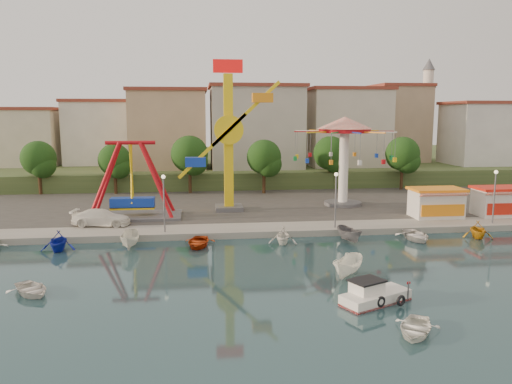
{
  "coord_description": "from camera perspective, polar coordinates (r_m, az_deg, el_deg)",
  "views": [
    {
      "loc": [
        -4.87,
        -32.24,
        11.28
      ],
      "look_at": [
        0.53,
        14.0,
        4.0
      ],
      "focal_mm": 35.0,
      "sensor_mm": 36.0,
      "label": 1
    }
  ],
  "objects": [
    {
      "name": "ground",
      "position": [
        34.5,
        1.85,
        -10.2
      ],
      "size": [
        200.0,
        200.0,
        0.0
      ],
      "primitive_type": "plane",
      "color": "#153239",
      "rests_on": "ground"
    },
    {
      "name": "quay_deck",
      "position": [
        95.0,
        -3.68,
        2.23
      ],
      "size": [
        200.0,
        100.0,
        0.6
      ],
      "primitive_type": "cube",
      "color": "#9E998E",
      "rests_on": "ground"
    },
    {
      "name": "asphalt_pad",
      "position": [
        63.33,
        -2.16,
        -0.82
      ],
      "size": [
        90.0,
        28.0,
        0.01
      ],
      "primitive_type": "cube",
      "color": "#4C4944",
      "rests_on": "quay_deck"
    },
    {
      "name": "hill_terrace",
      "position": [
        99.84,
        -3.84,
        3.25
      ],
      "size": [
        200.0,
        60.0,
        3.0
      ],
      "primitive_type": "cube",
      "color": "#384C26",
      "rests_on": "ground"
    },
    {
      "name": "pirate_ship_ride",
      "position": [
        53.07,
        -14.0,
        1.17
      ],
      "size": [
        10.0,
        5.0,
        8.0
      ],
      "color": "#59595E",
      "rests_on": "quay_deck"
    },
    {
      "name": "kamikaze_tower",
      "position": [
        55.05,
        -2.75,
        5.93
      ],
      "size": [
        7.53,
        3.1,
        16.5
      ],
      "color": "#59595E",
      "rests_on": "quay_deck"
    },
    {
      "name": "wave_swinger",
      "position": [
        59.27,
        10.06,
        5.77
      ],
      "size": [
        11.6,
        11.6,
        10.4
      ],
      "color": "#59595E",
      "rests_on": "quay_deck"
    },
    {
      "name": "booth_left",
      "position": [
        55.36,
        19.9,
        -1.13
      ],
      "size": [
        5.4,
        3.78,
        3.08
      ],
      "color": "white",
      "rests_on": "quay_deck"
    },
    {
      "name": "booth_mid",
      "position": [
        58.87,
        26.09,
        -0.94
      ],
      "size": [
        5.4,
        3.78,
        3.08
      ],
      "color": "white",
      "rests_on": "quay_deck"
    },
    {
      "name": "lamp_post_1",
      "position": [
        46.08,
        -10.46,
        -1.49
      ],
      "size": [
        0.14,
        0.14,
        5.0
      ],
      "primitive_type": "cylinder",
      "color": "#59595E",
      "rests_on": "quay_deck"
    },
    {
      "name": "lamp_post_2",
      "position": [
        47.74,
        9.08,
        -1.09
      ],
      "size": [
        0.14,
        0.14,
        5.0
      ],
      "primitive_type": "cylinder",
      "color": "#59595E",
      "rests_on": "quay_deck"
    },
    {
      "name": "lamp_post_3",
      "position": [
        54.28,
        25.57,
        -0.66
      ],
      "size": [
        0.14,
        0.14,
        5.0
      ],
      "primitive_type": "cylinder",
      "color": "#59595E",
      "rests_on": "quay_deck"
    },
    {
      "name": "tree_0",
      "position": [
        72.6,
        -23.61,
        3.56
      ],
      "size": [
        4.6,
        4.6,
        7.19
      ],
      "color": "#382314",
      "rests_on": "quay_deck"
    },
    {
      "name": "tree_1",
      "position": [
        69.64,
        -15.86,
        3.54
      ],
      "size": [
        4.35,
        4.35,
        6.8
      ],
      "color": "#382314",
      "rests_on": "quay_deck"
    },
    {
      "name": "tree_2",
      "position": [
        68.26,
        -7.61,
        4.3
      ],
      "size": [
        5.02,
        5.02,
        7.85
      ],
      "color": "#382314",
      "rests_on": "quay_deck"
    },
    {
      "name": "tree_3",
      "position": [
        67.43,
        0.92,
        4.02
      ],
      "size": [
        4.68,
        4.68,
        7.32
      ],
      "color": "#382314",
      "rests_on": "quay_deck"
    },
    {
      "name": "tree_4",
      "position": [
        72.31,
        8.51,
        4.4
      ],
      "size": [
        4.86,
        4.86,
        7.6
      ],
      "color": "#382314",
      "rests_on": "quay_deck"
    },
    {
      "name": "tree_5",
      "position": [
        73.87,
        16.41,
        4.2
      ],
      "size": [
        4.83,
        4.83,
        7.54
      ],
      "color": "#382314",
      "rests_on": "quay_deck"
    },
    {
      "name": "building_0",
      "position": [
        83.36,
        -26.83,
        6.33
      ],
      "size": [
        9.26,
        9.53,
        11.87
      ],
      "primitive_type": "cube",
      "color": "beige",
      "rests_on": "hill_terrace"
    },
    {
      "name": "building_1",
      "position": [
        85.32,
        -17.87,
        5.8
      ],
      "size": [
        12.33,
        9.01,
        8.63
      ],
      "primitive_type": "cube",
      "color": "silver",
      "rests_on": "hill_terrace"
    },
    {
      "name": "building_2",
      "position": [
        84.3,
        -8.98,
        6.97
      ],
      "size": [
        11.95,
        9.28,
        11.23
      ],
      "primitive_type": "cube",
      "color": "tan",
      "rests_on": "hill_terrace"
    },
    {
      "name": "building_3",
      "position": [
        81.8,
        0.7,
        6.31
      ],
      "size": [
        12.59,
        10.5,
        9.2
      ],
      "primitive_type": "cube",
      "color": "beige",
      "rests_on": "hill_terrace"
    },
    {
      "name": "building_4",
      "position": [
        87.84,
        9.22,
        6.39
      ],
      "size": [
        10.75,
        9.23,
        9.24
      ],
      "primitive_type": "cube",
      "color": "beige",
      "rests_on": "hill_terrace"
    },
    {
      "name": "building_5",
      "position": [
        90.62,
        17.73,
        6.78
      ],
      "size": [
        12.77,
        10.96,
        11.21
      ],
      "primitive_type": "cube",
      "color": "tan",
      "rests_on": "hill_terrace"
    },
    {
      "name": "building_6",
      "position": [
        94.71,
        24.7,
        6.81
      ],
      "size": [
        8.23,
        8.98,
        12.36
      ],
      "primitive_type": "cube",
      "color": "silver",
      "rests_on": "hill_terrace"
    },
    {
      "name": "minaret",
      "position": [
        95.44,
        18.94,
        9.18
      ],
      "size": [
        2.8,
        2.8,
        18.0
      ],
      "color": "silver",
      "rests_on": "hill_terrace"
    },
    {
      "name": "cabin_motorboat",
      "position": [
        31.54,
        13.3,
        -11.5
      ],
      "size": [
        4.75,
        3.45,
        1.57
      ],
      "rotation": [
        0.0,
        0.0,
        0.44
      ],
      "color": "white",
      "rests_on": "ground"
    },
    {
      "name": "rowboat_a",
      "position": [
        35.07,
        -24.3,
        -10.09
      ],
      "size": [
        3.96,
        4.12,
        0.7
      ],
      "primitive_type": "imported",
      "rotation": [
        0.0,
        0.0,
        0.67
      ],
      "color": "silver",
      "rests_on": "ground"
    },
    {
      "name": "rowboat_b",
      "position": [
        27.95,
        17.71,
        -14.59
      ],
      "size": [
        3.73,
        4.03,
        0.68
      ],
      "primitive_type": "imported",
      "rotation": [
        0.0,
        0.0,
        -0.55
      ],
      "color": "white",
      "rests_on": "ground"
    },
    {
      "name": "skiff",
      "position": [
        35.75,
        10.5,
        -8.4
      ],
      "size": [
        3.5,
        3.94,
        1.49
      ],
      "primitive_type": "imported",
      "rotation": [
        0.0,
        0.0,
        -0.65
      ],
      "color": "white",
      "rests_on": "ground"
    },
    {
      "name": "van",
      "position": [
        50.49,
        -17.27,
        -2.8
      ],
      "size": [
        5.73,
        2.87,
        1.6
      ],
      "primitive_type": "imported",
      "rotation": [
        0.0,
        0.0,
        1.45
      ],
      "color": "white",
      "rests_on": "quay_deck"
    },
    {
      "name": "moored_boat_1",
      "position": [
        44.86,
        -21.66,
        -5.2
      ],
      "size": [
        2.98,
        3.39,
        1.7
      ],
      "primitive_type": "imported",
      "rotation": [
        0.0,
        0.0,
        0.06
      ],
      "color": "#1221A5",
      "rests_on": "ground"
    },
    {
      "name": "moored_boat_2",
      "position": [
        43.73,
        -14.18,
        -5.33
      ],
      "size": [
        1.5,
        3.87,
        1.49
      ],
      "primitive_type": "imported",
      "rotation": [
        0.0,
        0.0,
        0.01
      ],
      "color": "beige",
      "rests_on": "ground"
    },
    {
      "name": "moored_boat_3",
      "position": [
        43.42,
        -6.63,
        -5.7
      ],
      "size": [
        3.19,
        4.09,
        0.78
      ],
      "primitive_type": "imported",
      "rotation": [
        0.0,
        0.0,
        -0.14
      ],
      "color": "#AD350D",
      "rests_on": "ground"
    },
    {
      "name": "moored_boat_4",
      "position": [
        43.94,
        3.09,
        -4.97
      ],
      "size": [
        3.08,
        3.39,
        1.53
      ],
      "primitive_type": "imported",
      "rotation": [
        0.0,
        0.0,
        -0.22
      ],
      "color": "white",
      "rests_on": "ground"
    },
    {
      "name": "moored_boat_5",
      "position": [
        45.35,
        10.65,
        -4.78
      ],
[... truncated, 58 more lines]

